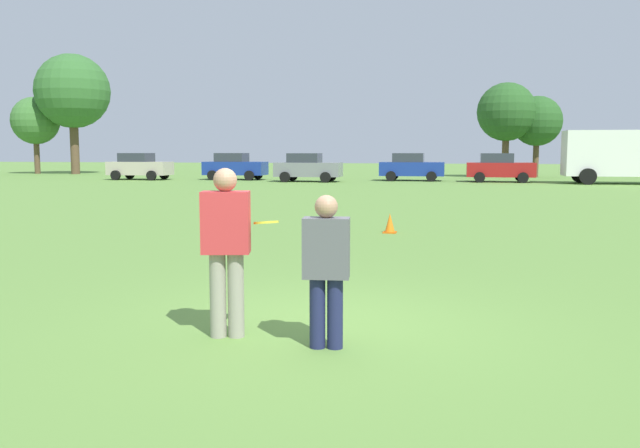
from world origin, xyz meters
name	(u,v)px	position (x,y,z in m)	size (l,w,h in m)	color
ground_plane	(315,325)	(0.00, 0.00, 0.00)	(192.15, 192.15, 0.00)	#608C3D
player_thrower	(226,243)	(-0.82, -0.65, 1.02)	(0.56, 0.40, 1.81)	gray
player_defender	(326,263)	(0.30, -0.83, 0.87)	(0.49, 0.32, 1.56)	#1E234C
frisbee	(266,222)	(-0.42, -0.50, 1.23)	(0.27, 0.27, 0.07)	yellow
traffic_cone	(390,224)	(-0.12, 8.80, 0.23)	(0.32, 0.32, 0.48)	#D8590C
parked_car_near_left	(139,166)	(-20.20, 34.74, 0.92)	(4.22, 2.26, 1.82)	#B7AD99
parked_car_mid_left	(235,166)	(-13.81, 36.10, 0.92)	(4.22, 2.26, 1.82)	navy
parked_car_center	(308,167)	(-8.25, 34.32, 0.92)	(4.22, 2.26, 1.82)	slate
parked_car_mid_right	(411,167)	(-1.86, 37.09, 0.92)	(4.22, 2.26, 1.82)	navy
parked_car_near_right	(500,167)	(3.75, 36.43, 0.92)	(4.22, 2.26, 1.82)	maroon
box_truck	(635,155)	(11.48, 35.52, 1.75)	(8.53, 3.08, 3.18)	white
tree_west_oak	(35,121)	(-34.45, 43.76, 4.51)	(4.03, 4.03, 6.55)	brown
tree_west_maple	(72,92)	(-30.80, 43.76, 6.91)	(6.18, 6.18, 10.05)	brown
tree_center_elm	(507,112)	(4.49, 44.02, 4.79)	(4.28, 4.28, 6.96)	brown
tree_east_birch	(537,121)	(6.77, 45.07, 4.15)	(3.71, 3.71, 6.03)	brown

